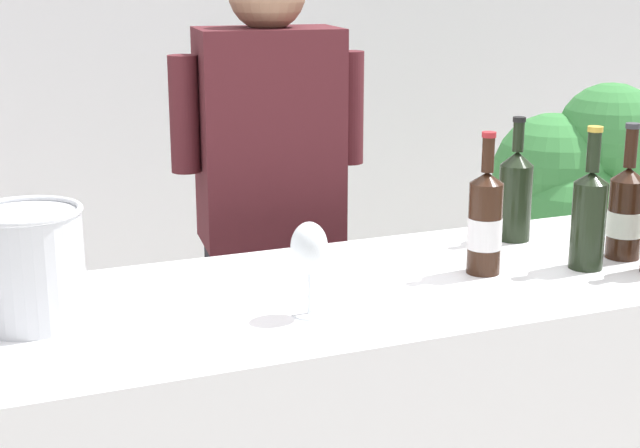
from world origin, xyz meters
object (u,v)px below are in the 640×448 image
at_px(wine_bottle_1, 589,216).
at_px(wine_bottle_6, 515,193).
at_px(wine_bottle_5, 485,223).
at_px(ice_bucket, 29,265).
at_px(person_server, 271,262).
at_px(wine_bottle_2, 626,212).
at_px(potted_shrub, 578,222).
at_px(wine_glass, 309,251).

relative_size(wine_bottle_1, wine_bottle_6, 1.05).
bearing_deg(wine_bottle_5, ice_bucket, 176.21).
distance_m(wine_bottle_5, person_server, 0.80).
bearing_deg(wine_bottle_5, wine_bottle_6, 43.65).
distance_m(wine_bottle_1, wine_bottle_2, 0.14).
distance_m(ice_bucket, potted_shrub, 2.36).
bearing_deg(wine_bottle_6, wine_bottle_5, -136.35).
bearing_deg(wine_bottle_1, ice_bucket, 174.19).
relative_size(wine_bottle_1, person_server, 0.19).
distance_m(wine_bottle_1, person_server, 0.96).
xyz_separation_m(wine_bottle_1, wine_glass, (-0.71, -0.04, 0.01)).
distance_m(wine_bottle_6, ice_bucket, 1.21).
bearing_deg(wine_glass, wine_bottle_5, 12.54).
distance_m(wine_bottle_6, potted_shrub, 1.31).
height_order(wine_bottle_1, ice_bucket, wine_bottle_1).
relative_size(wine_glass, ice_bucket, 0.83).
xyz_separation_m(wine_bottle_6, wine_glass, (-0.69, -0.31, 0.01)).
distance_m(wine_bottle_2, wine_bottle_5, 0.37).
bearing_deg(wine_bottle_1, wine_bottle_6, 94.47).
height_order(wine_bottle_6, wine_glass, wine_bottle_6).
bearing_deg(wine_bottle_2, ice_bucket, 176.22).
distance_m(wine_bottle_5, potted_shrub, 1.60).
height_order(wine_bottle_2, person_server, person_server).
bearing_deg(wine_glass, potted_shrub, 37.23).
relative_size(wine_bottle_5, wine_bottle_6, 1.03).
relative_size(wine_bottle_6, wine_glass, 1.63).
xyz_separation_m(wine_bottle_2, wine_glass, (-0.84, -0.08, 0.02)).
relative_size(person_server, potted_shrub, 1.36).
bearing_deg(ice_bucket, wine_bottle_5, -3.79).
height_order(wine_glass, ice_bucket, ice_bucket).
bearing_deg(ice_bucket, person_server, 41.63).
bearing_deg(wine_glass, wine_bottle_1, 3.63).
bearing_deg(wine_bottle_5, wine_glass, -167.46).
height_order(wine_bottle_1, wine_glass, wine_bottle_1).
bearing_deg(wine_bottle_5, person_server, 110.66).
bearing_deg(person_server, potted_shrub, 15.76).
distance_m(wine_bottle_5, wine_bottle_6, 0.30).
bearing_deg(wine_glass, ice_bucket, 161.87).
distance_m(wine_bottle_5, ice_bucket, 0.99).
distance_m(wine_glass, ice_bucket, 0.54).
relative_size(wine_bottle_6, person_server, 0.19).
distance_m(wine_glass, potted_shrub, 2.02).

